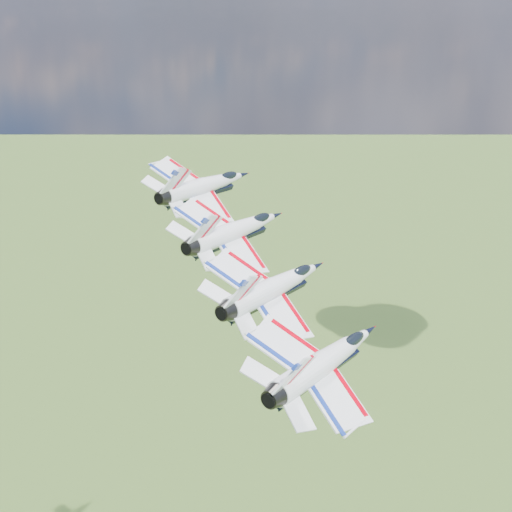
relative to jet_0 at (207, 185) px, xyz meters
The scene contains 4 objects.
jet_0 is the anchor object (origin of this frame).
jet_1 11.83m from the jet_0, 38.99° to the right, with size 11.83×17.51×5.23m, color white, non-canonical shape.
jet_2 23.66m from the jet_0, 38.99° to the right, with size 11.83×17.51×5.23m, color silver, non-canonical shape.
jet_3 35.49m from the jet_0, 38.99° to the right, with size 11.83×17.51×5.23m, color white, non-canonical shape.
Camera 1 is at (34.70, -71.95, 173.16)m, focal length 50.00 mm.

